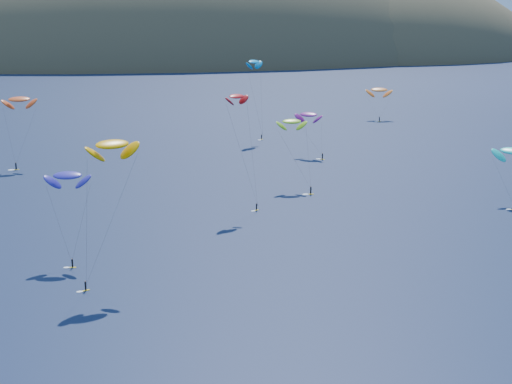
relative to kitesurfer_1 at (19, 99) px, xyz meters
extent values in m
ellipsoid|color=#3D3526|center=(76.10, 403.46, -31.45)|extent=(600.00, 300.00, 210.00)
ellipsoid|color=#3D3526|center=(236.10, 383.46, -28.21)|extent=(320.00, 220.00, 156.00)
ellipsoid|color=#3D3526|center=(356.10, 423.46, -23.89)|extent=(240.00, 180.00, 84.00)
cube|color=gold|center=(-1.42, -7.71, -18.81)|extent=(1.69, 0.67, 0.09)
cylinder|color=black|center=(-1.42, -7.71, -17.77)|extent=(0.39, 0.39, 1.76)
sphere|color=#8C6047|center=(-1.42, -7.71, -16.75)|extent=(0.30, 0.30, 0.30)
ellipsoid|color=#DE4919|center=(0.00, 0.02, 0.05)|extent=(9.69, 5.37, 5.16)
cube|color=gold|center=(21.13, -99.87, -18.82)|extent=(1.33, 0.81, 0.07)
cylinder|color=black|center=(21.13, -99.87, -18.02)|extent=(0.30, 0.30, 1.37)
sphere|color=#8C6047|center=(21.13, -99.87, -17.22)|extent=(0.23, 0.23, 0.23)
ellipsoid|color=#FFA800|center=(26.59, -92.87, 4.23)|extent=(9.83, 7.12, 4.99)
cube|color=gold|center=(73.43, -48.75, -18.81)|extent=(1.59, 0.59, 0.09)
cylinder|color=black|center=(73.43, -48.75, -17.84)|extent=(0.36, 0.36, 1.66)
sphere|color=#8C6047|center=(73.43, -48.75, -16.87)|extent=(0.28, 0.28, 0.28)
ellipsoid|color=#86C61E|center=(71.15, -37.35, -2.46)|extent=(7.79, 4.16, 4.19)
cube|color=gold|center=(75.43, 23.08, -18.81)|extent=(1.29, 1.32, 0.08)
cylinder|color=black|center=(75.43, 23.08, -17.92)|extent=(0.34, 0.34, 1.53)
sphere|color=#8C6047|center=(75.43, 23.08, -17.03)|extent=(0.26, 0.26, 0.26)
ellipsoid|color=#0088C8|center=(73.82, 28.43, 7.15)|extent=(8.50, 8.60, 4.60)
cube|color=gold|center=(87.22, -11.17, -18.81)|extent=(1.49, 1.25, 0.08)
cylinder|color=black|center=(87.22, -11.17, -17.86)|extent=(0.36, 0.36, 1.62)
sphere|color=#8C6047|center=(87.22, -11.17, -16.92)|extent=(0.27, 0.27, 0.27)
ellipsoid|color=#791376|center=(84.97, -2.73, -6.45)|extent=(9.19, 8.17, 4.74)
cube|color=gold|center=(57.68, -59.68, -18.82)|extent=(1.26, 0.99, 0.07)
cylinder|color=black|center=(57.68, -59.68, -18.03)|extent=(0.30, 0.30, 1.35)
sphere|color=#8C6047|center=(57.68, -59.68, -17.25)|extent=(0.23, 0.23, 0.23)
ellipsoid|color=#B90E11|center=(54.26, -53.62, 6.50)|extent=(6.86, 5.87, 3.51)
cube|color=gold|center=(18.41, -88.73, -18.82)|extent=(1.33, 0.54, 0.07)
cylinder|color=black|center=(18.41, -88.73, -18.01)|extent=(0.30, 0.30, 1.38)
sphere|color=#8C6047|center=(18.41, -88.73, -17.20)|extent=(0.23, 0.23, 0.23)
ellipsoid|color=#27219D|center=(18.11, -81.65, -3.46)|extent=(8.48, 4.78, 4.50)
cube|color=gold|center=(128.22, 50.64, -18.81)|extent=(1.54, 0.84, 0.08)
cylinder|color=black|center=(128.22, 50.64, -17.88)|extent=(0.35, 0.35, 1.58)
sphere|color=#8C6047|center=(128.22, 50.64, -16.97)|extent=(0.27, 0.27, 0.27)
ellipsoid|color=orange|center=(130.65, 58.79, -7.36)|extent=(11.00, 7.40, 5.62)
camera|label=1|loc=(28.13, -212.59, 27.77)|focal=50.00mm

